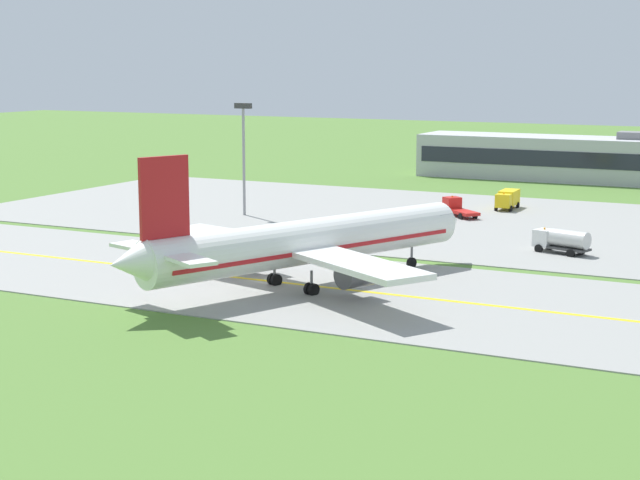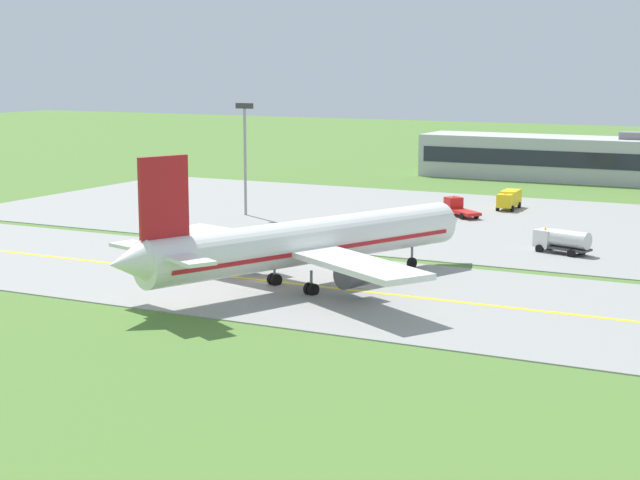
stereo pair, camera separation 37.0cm
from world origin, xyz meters
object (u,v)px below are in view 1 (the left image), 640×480
Objects in this scene: service_truck_catering at (508,199)px; service_truck_pushback at (561,240)px; apron_light_mast at (244,145)px; airplane_lead at (306,243)px; service_truck_baggage at (457,207)px.

service_truck_pushback reaches higher than service_truck_catering.
service_truck_pushback is 45.31m from apron_light_mast.
apron_light_mast reaches higher than service_truck_pushback.
airplane_lead is 6.12× the size of service_truck_baggage.
apron_light_mast is at bearing 169.21° from service_truck_pushback.
apron_light_mast is at bearing -154.63° from service_truck_baggage.
airplane_lead is at bearing -91.89° from service_truck_catering.
apron_light_mast reaches higher than airplane_lead.
apron_light_mast is (-29.27, -20.95, 7.79)m from service_truck_catering.
service_truck_baggage is 1.01× the size of service_truck_catering.
service_truck_pushback is at bearing 58.33° from airplane_lead.
service_truck_catering is at bearing 35.60° from apron_light_mast.
service_truck_baggage is at bearing 25.37° from apron_light_mast.
service_truck_baggage is 9.93m from service_truck_catering.
airplane_lead is 2.57× the size of apron_light_mast.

